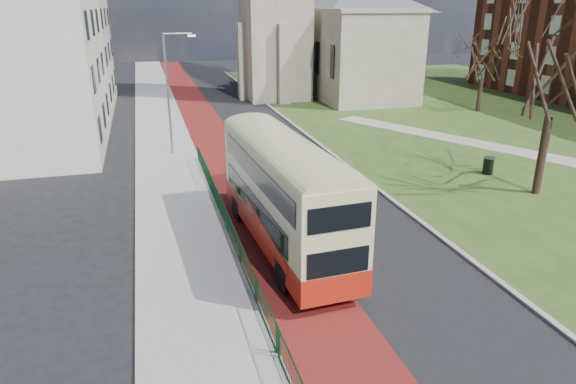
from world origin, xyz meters
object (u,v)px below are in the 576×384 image
object	(u,v)px
winter_tree_far	(485,55)
litter_bin	(488,165)
winter_tree_near	(561,50)
streetlamp	(170,88)
bus	(284,190)

from	to	relation	value
winter_tree_far	litter_bin	size ratio (longest dim) A/B	7.12
winter_tree_near	litter_bin	bearing A→B (deg)	96.96
streetlamp	litter_bin	distance (m)	20.95
winter_tree_near	winter_tree_far	bearing A→B (deg)	62.53
bus	litter_bin	world-z (taller)	bus
bus	winter_tree_near	world-z (taller)	winter_tree_near
streetlamp	winter_tree_near	world-z (taller)	winter_tree_near
streetlamp	bus	distance (m)	16.51
bus	winter_tree_far	size ratio (longest dim) A/B	1.47
bus	litter_bin	bearing A→B (deg)	20.06
streetlamp	winter_tree_far	world-z (taller)	streetlamp
litter_bin	winter_tree_near	bearing A→B (deg)	-83.04
winter_tree_near	winter_tree_far	xyz separation A→B (m)	(10.91, 20.99, -2.37)
bus	winter_tree_near	size ratio (longest dim) A/B	1.01
winter_tree_near	litter_bin	size ratio (longest dim) A/B	10.34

